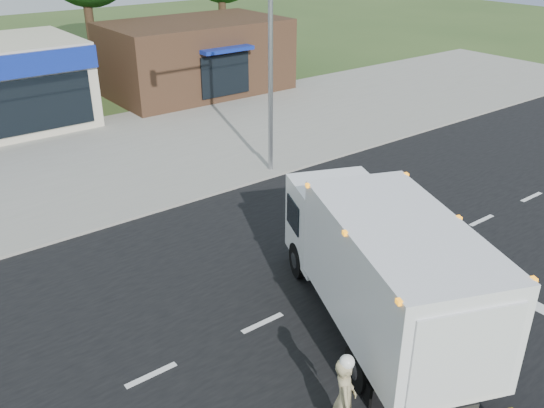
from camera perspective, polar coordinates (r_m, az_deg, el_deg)
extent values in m
plane|color=#385123|center=(16.03, 7.80, -7.68)|extent=(120.00, 120.00, 0.00)
cube|color=black|center=(16.03, 7.80, -7.66)|extent=(60.00, 14.00, 0.02)
cube|color=gray|center=(21.78, -7.41, 2.02)|extent=(60.00, 2.40, 0.12)
cube|color=gray|center=(26.66, -13.77, 5.90)|extent=(60.00, 9.00, 0.02)
cube|color=silver|center=(13.27, -11.88, -16.25)|extent=(1.20, 0.15, 0.01)
cube|color=silver|center=(14.40, -0.95, -11.70)|extent=(1.20, 0.15, 0.01)
cube|color=silver|center=(16.02, 7.80, -7.62)|extent=(1.20, 0.15, 0.01)
cube|color=silver|center=(18.00, 14.67, -4.24)|extent=(1.20, 0.15, 0.01)
cube|color=silver|center=(20.23, 20.05, -1.53)|extent=(1.20, 0.15, 0.01)
cube|color=silver|center=(22.64, 24.32, 0.64)|extent=(1.20, 0.15, 0.01)
cube|color=silver|center=(16.66, 22.68, -8.20)|extent=(0.40, 7.00, 0.01)
cube|color=black|center=(13.31, 11.76, -12.13)|extent=(2.92, 5.16, 0.36)
cube|color=white|center=(15.64, 6.30, -1.69)|extent=(2.84, 2.75, 2.17)
cube|color=black|center=(16.37, 5.13, 0.48)|extent=(1.87, 0.89, 0.93)
cube|color=white|center=(12.49, 12.36, -6.89)|extent=(4.25, 5.71, 2.42)
cube|color=silver|center=(10.74, 18.58, -14.24)|extent=(1.93, 0.84, 1.96)
cube|color=orange|center=(11.90, 12.89, -2.08)|extent=(4.21, 5.54, 0.08)
cylinder|color=black|center=(15.93, 2.73, -5.55)|extent=(0.66, 1.03, 0.99)
cylinder|color=black|center=(16.56, 9.23, -4.58)|extent=(0.66, 1.03, 0.99)
cylinder|color=black|center=(12.59, 8.74, -15.77)|extent=(0.66, 1.03, 0.99)
cylinder|color=black|center=(13.41, 17.12, -13.77)|extent=(0.66, 1.03, 0.99)
imported|color=tan|center=(11.32, 7.18, -18.61)|extent=(0.76, 0.78, 1.81)
sphere|color=white|center=(10.72, 7.44, -15.27)|extent=(0.28, 0.28, 0.28)
cube|color=#382316|center=(34.35, -7.55, 14.28)|extent=(10.00, 6.00, 4.00)
cube|color=navy|center=(31.57, -4.70, 15.06)|extent=(3.00, 1.20, 0.20)
cube|color=black|center=(31.90, -4.65, 12.60)|extent=(3.00, 0.12, 2.20)
cylinder|color=gray|center=(21.63, -0.15, 13.08)|extent=(0.18, 0.18, 8.00)
cylinder|color=#332114|center=(39.97, -17.74, 17.75)|extent=(0.56, 0.56, 7.84)
cylinder|color=#332114|center=(44.45, -4.96, 18.98)|extent=(0.56, 0.56, 7.00)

